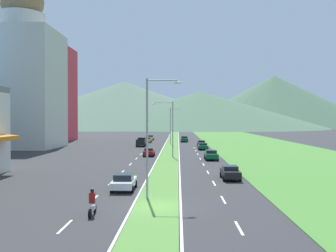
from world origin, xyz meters
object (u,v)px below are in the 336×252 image
(car_3, at_px, (184,139))
(car_9, at_px, (148,140))
(car_0, at_px, (124,182))
(car_8, at_px, (203,146))
(street_lamp_mid, at_px, (170,125))
(pickup_truck_0, at_px, (141,142))
(street_lamp_far, at_px, (172,124))
(car_5, at_px, (185,138))
(car_1, at_px, (149,152))
(car_4, at_px, (151,138))
(car_7, at_px, (230,172))
(street_lamp_near, at_px, (151,130))
(car_6, at_px, (201,143))
(car_2, at_px, (211,155))
(motorcycle_rider, at_px, (92,204))

(car_3, xyz_separation_m, car_9, (-9.81, -2.42, -0.07))
(car_0, bearing_deg, car_8, -12.82)
(street_lamp_mid, height_order, pickup_truck_0, street_lamp_mid)
(street_lamp_far, height_order, car_8, street_lamp_far)
(street_lamp_mid, distance_m, car_5, 46.00)
(car_9, bearing_deg, car_8, -149.74)
(street_lamp_mid, xyz_separation_m, car_0, (-3.56, -28.00, -4.61))
(street_lamp_mid, distance_m, car_1, 6.44)
(car_0, distance_m, car_1, 30.55)
(car_4, bearing_deg, car_7, -169.30)
(car_4, relative_size, car_9, 1.10)
(street_lamp_near, xyz_separation_m, car_6, (7.59, 56.57, -4.73))
(street_lamp_far, bearing_deg, car_5, 76.15)
(car_3, xyz_separation_m, car_8, (3.48, -25.19, -0.08))
(car_0, height_order, car_2, car_2)
(street_lamp_far, distance_m, car_2, 35.70)
(car_9, bearing_deg, street_lamp_mid, -169.92)
(car_1, bearing_deg, car_5, -9.00)
(street_lamp_far, xyz_separation_m, car_0, (-3.22, -59.56, -4.46))
(car_4, xyz_separation_m, car_5, (10.06, -4.79, -0.00))
(car_6, bearing_deg, car_8, -1.76)
(car_0, relative_size, car_5, 1.03)
(car_1, relative_size, car_4, 1.01)
(street_lamp_near, relative_size, car_1, 2.13)
(street_lamp_near, xyz_separation_m, car_3, (3.83, 72.62, -4.66))
(street_lamp_near, xyz_separation_m, pickup_truck_0, (-6.34, 56.78, -4.48))
(car_7, bearing_deg, street_lamp_near, -38.45)
(street_lamp_far, height_order, car_6, street_lamp_far)
(car_0, height_order, car_4, car_4)
(car_0, bearing_deg, car_1, 0.26)
(car_2, bearing_deg, street_lamp_far, -169.00)
(street_lamp_mid, xyz_separation_m, motorcycle_rider, (-4.32, -36.96, -4.60))
(street_lamp_mid, relative_size, car_2, 2.12)
(car_1, bearing_deg, car_2, -119.68)
(car_2, xyz_separation_m, car_6, (0.28, 28.19, -0.04))
(street_lamp_far, relative_size, car_9, 2.23)
(street_lamp_near, height_order, car_5, street_lamp_near)
(car_6, bearing_deg, car_5, -170.23)
(car_5, xyz_separation_m, motorcycle_rider, (-7.46, -82.63, -0.01))
(car_3, bearing_deg, car_5, 177.59)
(street_lamp_far, height_order, pickup_truck_0, street_lamp_far)
(car_6, xyz_separation_m, pickup_truck_0, (-13.93, 0.21, 0.26))
(street_lamp_mid, bearing_deg, car_7, -72.89)
(car_3, height_order, car_4, car_3)
(car_1, distance_m, car_7, 26.65)
(street_lamp_mid, bearing_deg, car_1, 145.31)
(car_6, bearing_deg, car_2, -0.57)
(car_7, bearing_deg, motorcycle_rider, -36.46)
(car_0, distance_m, car_4, 78.52)
(car_2, xyz_separation_m, car_8, (0.00, 19.05, -0.05))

